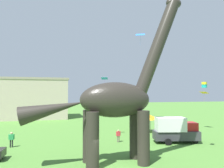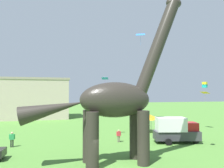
{
  "view_description": "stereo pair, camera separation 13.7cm",
  "coord_description": "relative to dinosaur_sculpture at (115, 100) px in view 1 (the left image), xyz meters",
  "views": [
    {
      "loc": [
        -4.39,
        -17.3,
        6.29
      ],
      "look_at": [
        1.07,
        3.54,
        7.14
      ],
      "focal_mm": 35.84,
      "sensor_mm": 36.0,
      "label": 1
    },
    {
      "loc": [
        -4.26,
        -17.33,
        6.29
      ],
      "look_at": [
        1.07,
        3.54,
        7.14
      ],
      "focal_mm": 35.84,
      "sensor_mm": 36.0,
      "label": 2
    }
  ],
  "objects": [
    {
      "name": "parked_box_truck",
      "position": [
        9.6,
        6.04,
        -4.02
      ],
      "size": [
        5.93,
        3.31,
        3.2
      ],
      "rotation": [
        0.0,
        0.0,
        -0.23
      ],
      "color": "#38383D",
      "rests_on": "ground_plane"
    },
    {
      "name": "kite_mid_left",
      "position": [
        1.7,
        11.75,
        2.69
      ],
      "size": [
        1.09,
        0.93,
        1.22
      ],
      "color": "#287AE5"
    },
    {
      "name": "kite_high_left",
      "position": [
        19.82,
        13.86,
        0.65
      ],
      "size": [
        1.31,
        1.58,
        1.76
      ],
      "color": "orange"
    },
    {
      "name": "kite_mid_center",
      "position": [
        3.82,
        3.25,
        7.01
      ],
      "size": [
        1.19,
        1.03,
        1.33
      ],
      "color": "#287AE5"
    },
    {
      "name": "kite_far_right",
      "position": [
        10.47,
        1.41,
        1.49
      ],
      "size": [
        0.6,
        0.6,
        0.62
      ],
      "color": "yellow"
    },
    {
      "name": "background_building_block",
      "position": [
        -13.88,
        39.6,
        -0.72
      ],
      "size": [
        24.16,
        11.03,
        9.87
      ],
      "color": "#B7A893",
      "rests_on": "ground_plane"
    },
    {
      "name": "dinosaur_sculpture",
      "position": [
        0.0,
        0.0,
        0.0
      ],
      "size": [
        15.0,
        3.18,
        15.68
      ],
      "rotation": [
        0.0,
        0.0,
        0.52
      ],
      "color": "#2D2823",
      "rests_on": "ground_plane"
    },
    {
      "name": "kite_near_high",
      "position": [
        6.25,
        14.33,
        1.35
      ],
      "size": [
        1.05,
        1.43,
        0.37
      ],
      "color": "yellow"
    },
    {
      "name": "festival_canopy_tent",
      "position": [
        9.1,
        14.04,
        -3.12
      ],
      "size": [
        3.15,
        3.15,
        3.0
      ],
      "color": "#B2B2B7",
      "rests_on": "ground_plane"
    },
    {
      "name": "person_vendor_side",
      "position": [
        -9.99,
        8.66,
        -4.6
      ],
      "size": [
        0.66,
        0.29,
        1.77
      ],
      "rotation": [
        0.0,
        0.0,
        2.24
      ],
      "color": "black",
      "rests_on": "ground_plane"
    },
    {
      "name": "person_watching_child",
      "position": [
        2.73,
        8.17,
        -4.71
      ],
      "size": [
        0.6,
        0.26,
        1.59
      ],
      "rotation": [
        0.0,
        0.0,
        4.76
      ],
      "color": "#6B6056",
      "rests_on": "ground_plane"
    }
  ]
}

